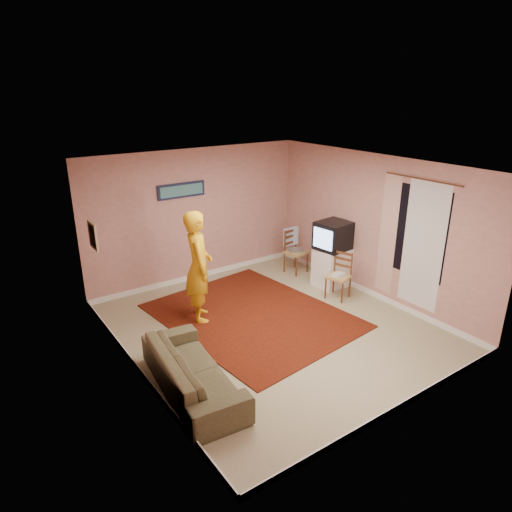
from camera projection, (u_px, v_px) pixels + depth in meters
ground at (272, 327)px, 7.40m from camera, size 5.00×5.00×0.00m
wall_back at (196, 216)px, 8.87m from camera, size 4.50×0.02×2.60m
wall_front at (409, 316)px, 5.02m from camera, size 4.50×0.02×2.60m
wall_left at (130, 287)px, 5.74m from camera, size 0.02×5.00×2.60m
wall_right at (374, 228)px, 8.15m from camera, size 0.02×5.00×2.60m
ceiling at (274, 167)px, 6.49m from camera, size 4.50×5.00×0.02m
baseboard_back at (199, 275)px, 9.30m from camera, size 4.50×0.02×0.10m
baseboard_front at (396, 408)px, 5.47m from camera, size 4.50×0.02×0.10m
baseboard_left at (140, 371)px, 6.19m from camera, size 0.02×5.00×0.10m
baseboard_right at (368, 291)px, 8.58m from camera, size 0.02×5.00×0.10m
window at (417, 232)px, 7.40m from camera, size 0.01×1.10×1.50m
curtain_sheer at (423, 246)px, 7.35m from camera, size 0.01×0.75×2.10m
curtain_floral at (388, 236)px, 7.88m from camera, size 0.01×0.35×2.10m
curtain_rod at (422, 179)px, 7.07m from camera, size 0.02×1.40×0.02m
picture_back at (181, 190)px, 8.49m from camera, size 0.95×0.04×0.28m
picture_left at (93, 236)px, 6.90m from camera, size 0.04×0.38×0.42m
area_rug at (252, 316)px, 7.76m from camera, size 2.94×3.52×0.02m
tv_cabinet at (332, 267)px, 8.84m from camera, size 0.59×0.54×0.76m
crt_tv at (333, 236)px, 8.61m from camera, size 0.68×0.62×0.53m
chair_a at (296, 247)px, 9.41m from camera, size 0.47×0.45×0.49m
dvd_player at (296, 250)px, 9.43m from camera, size 0.37×0.31×0.05m
blue_throw at (291, 237)px, 9.49m from camera, size 0.37×0.05×0.39m
chair_b at (339, 271)px, 8.26m from camera, size 0.48×0.49×0.47m
game_console at (339, 274)px, 8.28m from camera, size 0.23×0.17×0.04m
sofa at (192, 371)px, 5.79m from camera, size 0.97×2.03×0.57m
person at (199, 267)px, 7.38m from camera, size 0.67×0.80×1.87m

